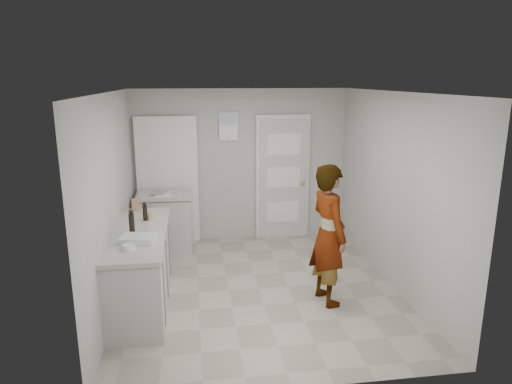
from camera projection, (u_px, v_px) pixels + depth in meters
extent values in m
plane|color=gray|center=(259.00, 288.00, 5.93)|extent=(4.00, 4.00, 0.00)
plane|color=beige|center=(241.00, 166.00, 7.55)|extent=(3.50, 0.00, 3.50)
plane|color=beige|center=(295.00, 257.00, 3.71)|extent=(3.50, 0.00, 3.50)
plane|color=beige|center=(112.00, 201.00, 5.38)|extent=(0.00, 4.00, 4.00)
plane|color=beige|center=(393.00, 191.00, 5.87)|extent=(0.00, 4.00, 4.00)
plane|color=silver|center=(259.00, 92.00, 5.32)|extent=(4.00, 4.00, 0.00)
cube|color=silver|center=(283.00, 180.00, 7.64)|extent=(0.80, 0.05, 2.00)
cube|color=white|center=(283.00, 178.00, 7.66)|extent=(0.90, 0.04, 2.10)
sphere|color=tan|center=(303.00, 183.00, 7.65)|extent=(0.07, 0.07, 0.07)
cube|color=white|center=(228.00, 127.00, 7.33)|extent=(0.30, 0.02, 0.45)
cube|color=black|center=(168.00, 182.00, 7.41)|extent=(0.90, 0.05, 2.04)
cube|color=white|center=(168.00, 182.00, 7.38)|extent=(0.98, 0.02, 2.10)
cube|color=beige|center=(141.00, 271.00, 5.43)|extent=(0.60, 1.90, 0.86)
cube|color=black|center=(143.00, 300.00, 5.53)|extent=(0.56, 1.86, 0.08)
cube|color=beige|center=(139.00, 233.00, 5.32)|extent=(0.64, 1.96, 0.05)
cube|color=beige|center=(165.00, 224.00, 7.14)|extent=(0.80, 0.55, 0.86)
cube|color=black|center=(166.00, 248.00, 7.24)|extent=(0.75, 0.54, 0.08)
cube|color=beige|center=(164.00, 195.00, 7.03)|extent=(0.84, 0.61, 0.05)
imported|color=silver|center=(328.00, 235.00, 5.41)|extent=(0.53, 0.69, 1.71)
cube|color=#8E6447|center=(136.00, 205.00, 6.09)|extent=(0.11, 0.07, 0.17)
cylinder|color=tan|center=(150.00, 216.00, 5.72)|extent=(0.06, 0.06, 0.09)
cylinder|color=black|center=(145.00, 213.00, 5.70)|extent=(0.06, 0.06, 0.19)
sphere|color=black|center=(144.00, 204.00, 5.68)|extent=(0.05, 0.05, 0.05)
cylinder|color=black|center=(132.00, 224.00, 5.22)|extent=(0.06, 0.06, 0.23)
sphere|color=black|center=(131.00, 212.00, 5.18)|extent=(0.05, 0.05, 0.05)
cube|color=silver|center=(138.00, 239.00, 4.97)|extent=(0.41, 0.33, 0.07)
cube|color=white|center=(138.00, 239.00, 4.97)|extent=(0.36, 0.27, 0.05)
cylinder|color=silver|center=(128.00, 247.00, 4.74)|extent=(0.14, 0.14, 0.05)
sphere|color=white|center=(126.00, 247.00, 4.73)|extent=(0.05, 0.05, 0.05)
sphere|color=white|center=(131.00, 247.00, 4.76)|extent=(0.05, 0.05, 0.05)
cube|color=white|center=(163.00, 194.00, 6.99)|extent=(0.28, 0.34, 0.01)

